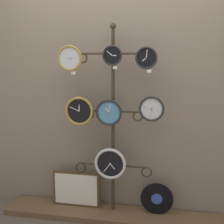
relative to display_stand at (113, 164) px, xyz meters
The scene contains 15 objects.
shop_wall 0.87m from the display_stand, 90.00° to the left, with size 4.40×0.04×2.80m.
low_shelf 0.52m from the display_stand, 90.00° to the right, with size 2.20×0.36×0.06m.
display_stand is the anchor object (origin of this frame).
clock_top_left 1.13m from the display_stand, 164.34° to the right, with size 0.24×0.04×0.24m.
clock_top_center 1.08m from the display_stand, 83.96° to the right, with size 0.19×0.04×0.19m.
clock_top_right 1.11m from the display_stand, 13.10° to the right, with size 0.20×0.04×0.20m.
clock_middle_left 0.64m from the display_stand, 162.57° to the right, with size 0.28×0.04×0.28m.
clock_middle_center 0.55m from the display_stand, 105.12° to the right, with size 0.26×0.04×0.26m.
clock_middle_right 0.71m from the display_stand, 12.06° to the right, with size 0.24×0.04×0.24m.
clock_bottom_center 0.10m from the display_stand, 95.33° to the right, with size 0.31×0.04×0.31m.
vinyl_record 0.55m from the display_stand, ahead, with size 0.33×0.01×0.33m.
picture_frame 0.50m from the display_stand, behind, with size 0.50×0.02×0.37m.
price_tag_upper 0.99m from the display_stand, 162.70° to the right, with size 0.04×0.00×0.03m.
price_tag_mid 0.97m from the display_stand, 66.45° to the right, with size 0.04×0.00×0.03m.
price_tag_lower 1.01m from the display_stand, 12.54° to the right, with size 0.04×0.00×0.03m.
Camera 1 is at (0.59, -2.53, 1.61)m, focal length 50.00 mm.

